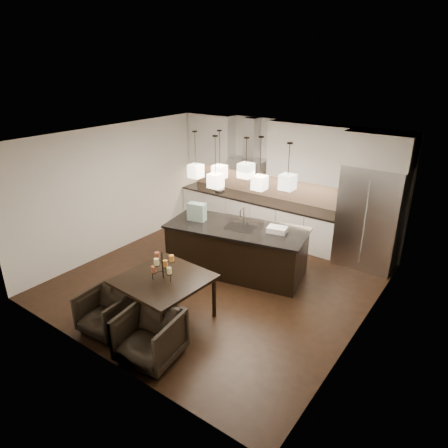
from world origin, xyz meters
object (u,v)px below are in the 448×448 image
Objects in this scene: refrigerator at (370,217)px; dining_table at (165,299)px; island_body at (236,250)px; armchair_right at (150,336)px; armchair_left at (106,312)px.

refrigerator reaches higher than dining_table.
dining_table is at bearing -102.53° from island_body.
island_body is 2.92m from armchair_right.
island_body is 2.07m from dining_table.
armchair_left is at bearing -119.47° from refrigerator.
armchair_left is (-2.63, -4.66, -0.74)m from refrigerator.
refrigerator reaches higher than armchair_left.
island_body is 3.62× the size of armchair_left.
dining_table is 0.95m from armchair_right.
dining_table is at bearing -117.96° from refrigerator.
refrigerator is at bearing 65.11° from dining_table.
armchair_right is at bearing -56.33° from dining_table.
refrigerator is 5.02m from armchair_right.
refrigerator is 4.46m from dining_table.
island_body is at bearing 73.65° from armchair_left.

